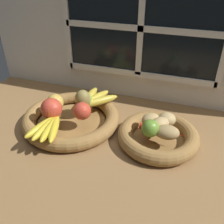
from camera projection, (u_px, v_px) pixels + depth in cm
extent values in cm
cube|color=olive|center=(118.00, 136.00, 90.44)|extent=(140.00, 90.00, 3.00)
cube|color=silver|center=(142.00, 36.00, 98.78)|extent=(140.00, 3.00, 55.00)
cube|color=black|center=(141.00, 28.00, 95.38)|extent=(64.00, 0.80, 38.00)
cube|color=white|center=(141.00, 28.00, 94.90)|extent=(2.40, 1.20, 38.00)
cube|color=white|center=(141.00, 28.00, 94.90)|extent=(64.00, 1.20, 2.40)
cube|color=white|center=(67.00, 22.00, 103.67)|extent=(2.40, 1.20, 40.40)
cube|color=white|center=(138.00, 74.00, 105.11)|extent=(64.00, 1.20, 2.40)
cylinder|color=olive|center=(71.00, 123.00, 94.12)|extent=(25.90, 25.90, 1.00)
torus|color=olive|center=(71.00, 119.00, 93.04)|extent=(36.61, 36.61, 5.03)
cylinder|color=olive|center=(157.00, 141.00, 85.03)|extent=(18.72, 18.72, 1.00)
torus|color=olive|center=(158.00, 136.00, 83.95)|extent=(27.85, 27.85, 5.03)
sphere|color=#99B74C|center=(83.00, 100.00, 93.85)|extent=(6.53, 6.53, 6.53)
sphere|color=#CC422D|center=(82.00, 111.00, 86.98)|extent=(6.44, 6.44, 6.44)
sphere|color=gold|center=(55.00, 103.00, 91.87)|extent=(6.47, 6.47, 6.47)
sphere|color=#CC422D|center=(51.00, 109.00, 87.13)|extent=(7.69, 7.69, 7.69)
ellipsoid|color=olive|center=(83.00, 100.00, 92.57)|extent=(8.23, 8.27, 7.78)
ellipsoid|color=gold|center=(42.00, 126.00, 82.41)|extent=(6.17, 15.37, 2.78)
ellipsoid|color=gold|center=(46.00, 127.00, 81.85)|extent=(3.28, 15.22, 2.78)
ellipsoid|color=gold|center=(50.00, 128.00, 81.52)|extent=(5.23, 15.39, 2.78)
ellipsoid|color=gold|center=(54.00, 128.00, 81.44)|extent=(7.97, 15.14, 2.78)
sphere|color=brown|center=(58.00, 116.00, 87.81)|extent=(2.50, 2.50, 2.50)
ellipsoid|color=gold|center=(100.00, 101.00, 96.29)|extent=(12.66, 13.61, 3.17)
ellipsoid|color=gold|center=(96.00, 98.00, 98.16)|extent=(8.32, 15.57, 3.17)
ellipsoid|color=gold|center=(90.00, 97.00, 99.32)|extent=(3.54, 15.50, 3.17)
sphere|color=brown|center=(82.00, 106.00, 93.12)|extent=(2.85, 2.85, 2.85)
ellipsoid|color=tan|center=(159.00, 125.00, 81.33)|extent=(8.41, 8.56, 4.71)
ellipsoid|color=tan|center=(151.00, 119.00, 84.44)|extent=(8.27, 8.12, 4.26)
ellipsoid|color=tan|center=(167.00, 119.00, 84.08)|extent=(7.85, 7.54, 4.70)
ellipsoid|color=#A38451|center=(167.00, 132.00, 78.22)|extent=(8.53, 6.48, 4.46)
sphere|color=olive|center=(150.00, 128.00, 78.82)|extent=(5.82, 5.82, 5.82)
cone|color=red|center=(162.00, 131.00, 80.48)|extent=(15.05, 2.92, 2.25)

